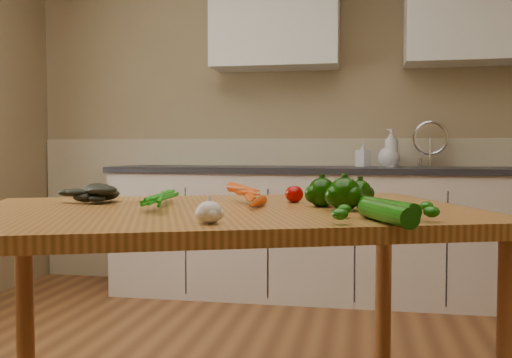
{
  "coord_description": "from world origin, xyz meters",
  "views": [
    {
      "loc": [
        0.53,
        -1.75,
        1.02
      ],
      "look_at": [
        0.15,
        0.26,
        0.91
      ],
      "focal_mm": 40.0,
      "sensor_mm": 36.0,
      "label": 1
    }
  ],
  "objects_px": {
    "pepper_b": "(360,192)",
    "table": "(226,237)",
    "zucchini_a": "(387,208)",
    "zucchini_b": "(387,213)",
    "garlic_bulb": "(210,212)",
    "pepper_c": "(345,194)",
    "leafy_greens": "(93,187)",
    "tomato_c": "(356,193)",
    "tomato_b": "(322,193)",
    "carrot_bunch": "(222,194)",
    "pepper_a": "(322,192)",
    "soap_bottle_c": "(389,153)",
    "soap_bottle_a": "(391,148)",
    "soap_bottle_b": "(363,154)",
    "tomato_a": "(294,194)"
  },
  "relations": [
    {
      "from": "garlic_bulb",
      "to": "pepper_c",
      "type": "distance_m",
      "value": 0.5
    },
    {
      "from": "pepper_c",
      "to": "zucchini_a",
      "type": "bearing_deg",
      "value": -47.36
    },
    {
      "from": "tomato_a",
      "to": "carrot_bunch",
      "type": "bearing_deg",
      "value": -144.78
    },
    {
      "from": "zucchini_a",
      "to": "zucchini_b",
      "type": "distance_m",
      "value": 0.16
    },
    {
      "from": "soap_bottle_c",
      "to": "pepper_a",
      "type": "xyz_separation_m",
      "value": [
        -0.3,
        -2.15,
        -0.11
      ]
    },
    {
      "from": "tomato_b",
      "to": "soap_bottle_c",
      "type": "bearing_deg",
      "value": 80.86
    },
    {
      "from": "leafy_greens",
      "to": "tomato_b",
      "type": "bearing_deg",
      "value": 13.21
    },
    {
      "from": "tomato_c",
      "to": "pepper_a",
      "type": "bearing_deg",
      "value": -114.5
    },
    {
      "from": "tomato_b",
      "to": "carrot_bunch",
      "type": "bearing_deg",
      "value": -145.09
    },
    {
      "from": "pepper_b",
      "to": "tomato_b",
      "type": "distance_m",
      "value": 0.15
    },
    {
      "from": "garlic_bulb",
      "to": "pepper_b",
      "type": "distance_m",
      "value": 0.7
    },
    {
      "from": "soap_bottle_c",
      "to": "carrot_bunch",
      "type": "height_order",
      "value": "soap_bottle_c"
    },
    {
      "from": "soap_bottle_a",
      "to": "soap_bottle_b",
      "type": "distance_m",
      "value": 0.2
    },
    {
      "from": "soap_bottle_b",
      "to": "garlic_bulb",
      "type": "relative_size",
      "value": 2.53
    },
    {
      "from": "table",
      "to": "tomato_c",
      "type": "height_order",
      "value": "tomato_c"
    },
    {
      "from": "tomato_a",
      "to": "tomato_b",
      "type": "bearing_deg",
      "value": 34.16
    },
    {
      "from": "pepper_b",
      "to": "tomato_c",
      "type": "bearing_deg",
      "value": 98.54
    },
    {
      "from": "leafy_greens",
      "to": "tomato_b",
      "type": "xyz_separation_m",
      "value": [
        0.79,
        0.19,
        -0.02
      ]
    },
    {
      "from": "carrot_bunch",
      "to": "pepper_a",
      "type": "relative_size",
      "value": 3.11
    },
    {
      "from": "tomato_c",
      "to": "zucchini_b",
      "type": "xyz_separation_m",
      "value": [
        0.09,
        -0.62,
        -0.0
      ]
    },
    {
      "from": "soap_bottle_a",
      "to": "zucchini_a",
      "type": "bearing_deg",
      "value": 42.57
    },
    {
      "from": "pepper_b",
      "to": "zucchini_a",
      "type": "distance_m",
      "value": 0.36
    },
    {
      "from": "soap_bottle_a",
      "to": "pepper_c",
      "type": "height_order",
      "value": "soap_bottle_a"
    },
    {
      "from": "leafy_greens",
      "to": "zucchini_a",
      "type": "relative_size",
      "value": 0.85
    },
    {
      "from": "pepper_b",
      "to": "zucchini_a",
      "type": "bearing_deg",
      "value": -77.84
    },
    {
      "from": "carrot_bunch",
      "to": "tomato_b",
      "type": "relative_size",
      "value": 4.19
    },
    {
      "from": "soap_bottle_a",
      "to": "soap_bottle_b",
      "type": "relative_size",
      "value": 1.52
    },
    {
      "from": "soap_bottle_b",
      "to": "pepper_b",
      "type": "relative_size",
      "value": 2.13
    },
    {
      "from": "tomato_c",
      "to": "soap_bottle_a",
      "type": "bearing_deg",
      "value": 83.67
    },
    {
      "from": "soap_bottle_b",
      "to": "pepper_a",
      "type": "distance_m",
      "value": 2.2
    },
    {
      "from": "pepper_a",
      "to": "soap_bottle_b",
      "type": "bearing_deg",
      "value": 86.67
    },
    {
      "from": "soap_bottle_a",
      "to": "pepper_b",
      "type": "height_order",
      "value": "soap_bottle_a"
    },
    {
      "from": "tomato_b",
      "to": "zucchini_a",
      "type": "bearing_deg",
      "value": -63.35
    },
    {
      "from": "pepper_a",
      "to": "pepper_b",
      "type": "relative_size",
      "value": 1.15
    },
    {
      "from": "pepper_b",
      "to": "table",
      "type": "bearing_deg",
      "value": -152.79
    },
    {
      "from": "leafy_greens",
      "to": "tomato_c",
      "type": "xyz_separation_m",
      "value": [
        0.91,
        0.23,
        -0.03
      ]
    },
    {
      "from": "soap_bottle_a",
      "to": "tomato_a",
      "type": "height_order",
      "value": "soap_bottle_a"
    },
    {
      "from": "zucchini_b",
      "to": "pepper_b",
      "type": "bearing_deg",
      "value": 97.82
    },
    {
      "from": "soap_bottle_a",
      "to": "carrot_bunch",
      "type": "xyz_separation_m",
      "value": [
        -0.64,
        -2.17,
        -0.16
      ]
    },
    {
      "from": "pepper_a",
      "to": "pepper_b",
      "type": "distance_m",
      "value": 0.17
    },
    {
      "from": "pepper_a",
      "to": "zucchini_b",
      "type": "relative_size",
      "value": 0.37
    },
    {
      "from": "soap_bottle_c",
      "to": "pepper_b",
      "type": "height_order",
      "value": "soap_bottle_c"
    },
    {
      "from": "table",
      "to": "tomato_a",
      "type": "distance_m",
      "value": 0.32
    },
    {
      "from": "soap_bottle_c",
      "to": "zucchini_a",
      "type": "bearing_deg",
      "value": 17.79
    },
    {
      "from": "soap_bottle_a",
      "to": "garlic_bulb",
      "type": "bearing_deg",
      "value": 33.31
    },
    {
      "from": "table",
      "to": "tomato_b",
      "type": "height_order",
      "value": "tomato_b"
    },
    {
      "from": "pepper_a",
      "to": "tomato_b",
      "type": "relative_size",
      "value": 1.35
    },
    {
      "from": "soap_bottle_c",
      "to": "tomato_b",
      "type": "height_order",
      "value": "soap_bottle_c"
    },
    {
      "from": "soap_bottle_a",
      "to": "tomato_c",
      "type": "xyz_separation_m",
      "value": [
        -0.21,
        -1.91,
        -0.17
      ]
    },
    {
      "from": "garlic_bulb",
      "to": "pepper_c",
      "type": "bearing_deg",
      "value": 49.39
    }
  ]
}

